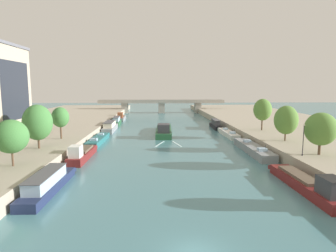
# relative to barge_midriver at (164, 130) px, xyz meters

# --- Properties ---
(quay_left) EXTENTS (36.00, 170.00, 2.01)m
(quay_left) POSITION_rel_barge_midriver_xyz_m (-34.26, 1.88, -0.00)
(quay_left) COLOR #A89E89
(quay_left) RESTS_ON ground
(quay_right) EXTENTS (36.00, 170.00, 2.01)m
(quay_right) POSITION_rel_barge_midriver_xyz_m (35.65, 1.88, -0.00)
(quay_right) COLOR #A89E89
(quay_right) RESTS_ON ground
(barge_midriver) EXTENTS (4.45, 19.74, 3.31)m
(barge_midriver) POSITION_rel_barge_midriver_xyz_m (0.00, 0.00, 0.00)
(barge_midriver) COLOR #235633
(barge_midriver) RESTS_ON ground
(wake_behind_barge) EXTENTS (5.60, 5.99, 0.03)m
(wake_behind_barge) POSITION_rel_barge_midriver_xyz_m (0.58, -12.93, -0.99)
(wake_behind_barge) COLOR silver
(wake_behind_barge) RESTS_ON ground
(moored_boat_left_far) EXTENTS (2.62, 13.53, 2.39)m
(moored_boat_left_far) POSITION_rel_barge_midriver_xyz_m (-14.58, -39.81, -0.01)
(moored_boat_left_far) COLOR #1E284C
(moored_boat_left_far) RESTS_ON ground
(moored_boat_left_gap_after) EXTENTS (2.50, 12.20, 3.01)m
(moored_boat_left_gap_after) POSITION_rel_barge_midriver_xyz_m (-14.42, -25.07, -0.09)
(moored_boat_left_gap_after) COLOR maroon
(moored_boat_left_gap_after) RESTS_ON ground
(moored_boat_left_lone) EXTENTS (2.76, 14.56, 2.23)m
(moored_boat_left_lone) POSITION_rel_barge_midriver_xyz_m (-14.63, -10.43, -0.42)
(moored_boat_left_lone) COLOR #23666B
(moored_boat_left_lone) RESTS_ON ground
(moored_boat_left_downstream) EXTENTS (2.91, 13.53, 2.70)m
(moored_boat_left_downstream) POSITION_rel_barge_midriver_xyz_m (-14.61, 5.70, 0.13)
(moored_boat_left_downstream) COLOR gray
(moored_boat_left_downstream) RESTS_ON ground
(moored_boat_left_second) EXTENTS (2.44, 11.62, 2.60)m
(moored_boat_left_second) POSITION_rel_barge_midriver_xyz_m (-14.56, 18.94, 0.08)
(moored_boat_left_second) COLOR #235633
(moored_boat_left_second) RESTS_ON ground
(moored_boat_left_near) EXTENTS (2.61, 11.86, 3.15)m
(moored_boat_left_near) POSITION_rel_barge_midriver_xyz_m (-14.53, 30.97, -0.06)
(moored_boat_left_near) COLOR gray
(moored_boat_left_near) RESTS_ON ground
(moored_boat_right_lone) EXTENTS (2.75, 15.01, 3.00)m
(moored_boat_right_lone) POSITION_rel_barge_midriver_xyz_m (15.41, -41.21, -0.10)
(moored_boat_right_lone) COLOR maroon
(moored_boat_right_lone) RESTS_ON ground
(moored_boat_right_second) EXTENTS (2.77, 16.70, 2.46)m
(moored_boat_right_second) POSITION_rel_barge_midriver_xyz_m (15.77, -21.52, -0.30)
(moored_boat_right_second) COLOR gray
(moored_boat_right_second) RESTS_ON ground
(moored_boat_right_near) EXTENTS (2.35, 13.94, 2.25)m
(moored_boat_right_near) POSITION_rel_barge_midriver_xyz_m (15.89, -3.32, -0.41)
(moored_boat_right_near) COLOR silver
(moored_boat_right_near) RESTS_ON ground
(moored_boat_right_downstream) EXTENTS (2.06, 10.88, 2.60)m
(moored_boat_right_downstream) POSITION_rel_barge_midriver_xyz_m (15.42, 9.62, 0.08)
(moored_boat_right_downstream) COLOR black
(moored_boat_right_downstream) RESTS_ON ground
(tree_left_end_of_row) EXTENTS (4.24, 4.24, 5.95)m
(tree_left_end_of_row) POSITION_rel_barge_midriver_xyz_m (-20.27, -36.03, 4.81)
(tree_left_end_of_row) COLOR brown
(tree_left_end_of_row) RESTS_ON quay_left
(tree_left_by_lamp) EXTENTS (4.66, 4.66, 7.18)m
(tree_left_by_lamp) POSITION_rel_barge_midriver_xyz_m (-21.24, -25.45, 5.27)
(tree_left_by_lamp) COLOR brown
(tree_left_by_lamp) RESTS_ON quay_left
(tree_left_distant) EXTENTS (3.28, 3.28, 6.15)m
(tree_left_distant) POSITION_rel_barge_midriver_xyz_m (-20.44, -16.80, 5.19)
(tree_left_distant) COLOR brown
(tree_left_distant) RESTS_ON quay_left
(tree_right_end_of_row) EXTENTS (4.58, 4.58, 6.29)m
(tree_right_end_of_row) POSITION_rel_barge_midriver_xyz_m (22.18, -31.78, 4.85)
(tree_right_end_of_row) COLOR brown
(tree_right_end_of_row) RESTS_ON quay_right
(tree_right_far) EXTENTS (4.31, 4.31, 6.58)m
(tree_right_far) POSITION_rel_barge_midriver_xyz_m (22.10, -20.75, 4.91)
(tree_right_far) COLOR brown
(tree_right_far) RESTS_ON quay_right
(tree_right_third) EXTENTS (4.14, 4.14, 7.29)m
(tree_right_third) POSITION_rel_barge_midriver_xyz_m (22.64, -7.59, 5.77)
(tree_right_third) COLOR brown
(tree_right_third) RESTS_ON quay_right
(lamppost_right_bank) EXTENTS (0.28, 0.28, 4.66)m
(lamppost_right_bank) POSITION_rel_barge_midriver_xyz_m (19.41, -32.22, 3.56)
(lamppost_right_bank) COLOR black
(lamppost_right_bank) RESTS_ON quay_right
(bridge_far) EXTENTS (57.91, 4.40, 6.11)m
(bridge_far) POSITION_rel_barge_midriver_xyz_m (0.70, 59.73, 2.85)
(bridge_far) COLOR #9E998E
(bridge_far) RESTS_ON ground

